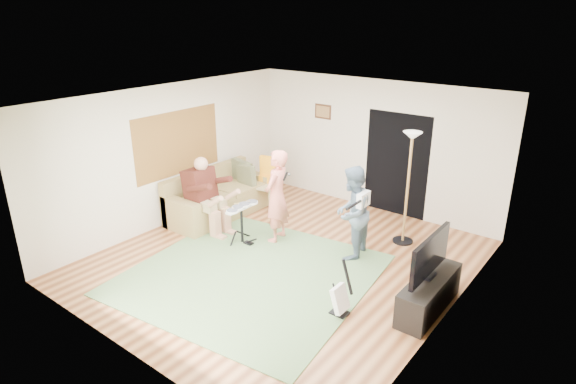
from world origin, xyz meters
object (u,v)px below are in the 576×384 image
(guitar_spare, at_px, (341,299))
(dining_chair, at_px, (267,190))
(drum_kit, at_px, (242,226))
(torchiere_lamp, at_px, (409,168))
(tv_cabinet, at_px, (429,294))
(sofa, at_px, (217,200))
(television, at_px, (430,255))
(singer, at_px, (277,196))
(guitarist, at_px, (352,213))

(guitar_spare, relative_size, dining_chair, 0.81)
(drum_kit, xyz_separation_m, torchiere_lamp, (2.30, 1.80, 1.08))
(drum_kit, relative_size, guitar_spare, 0.85)
(drum_kit, distance_m, tv_cabinet, 3.50)
(drum_kit, relative_size, tv_cabinet, 0.53)
(sofa, bearing_deg, television, -7.14)
(sofa, relative_size, tv_cabinet, 1.62)
(drum_kit, bearing_deg, sofa, 153.46)
(singer, bearing_deg, sofa, -107.87)
(sofa, distance_m, tv_cabinet, 4.84)
(singer, bearing_deg, guitar_spare, 47.25)
(guitarist, height_order, television, guitarist)
(singer, xyz_separation_m, torchiere_lamp, (1.88, 1.33, 0.55))
(guitarist, xyz_separation_m, dining_chair, (-2.51, 0.79, -0.42))
(torchiere_lamp, bearing_deg, sofa, -162.24)
(tv_cabinet, bearing_deg, guitar_spare, -136.84)
(television, bearing_deg, sofa, 172.86)
(guitar_spare, relative_size, television, 0.75)
(drum_kit, xyz_separation_m, dining_chair, (-0.70, 1.54, 0.06))
(dining_chair, bearing_deg, guitarist, -30.83)
(guitar_spare, xyz_separation_m, torchiere_lamp, (-0.28, 2.61, 1.15))
(dining_chair, bearing_deg, singer, -56.81)
(guitarist, relative_size, guitar_spare, 1.83)
(tv_cabinet, bearing_deg, sofa, 172.93)
(torchiere_lamp, distance_m, dining_chair, 3.18)
(drum_kit, xyz_separation_m, singer, (0.43, 0.47, 0.53))
(guitar_spare, bearing_deg, singer, 149.34)
(singer, xyz_separation_m, guitar_spare, (2.16, -1.28, -0.60))
(sofa, xyz_separation_m, guitar_spare, (3.89, -1.45, -0.06))
(drum_kit, relative_size, dining_chair, 0.69)
(drum_kit, bearing_deg, television, 0.91)
(guitar_spare, relative_size, tv_cabinet, 0.63)
(guitarist, relative_size, tv_cabinet, 1.15)
(singer, distance_m, torchiere_lamp, 2.36)
(singer, bearing_deg, television, 70.00)
(guitarist, bearing_deg, television, 56.07)
(singer, xyz_separation_m, television, (3.02, -0.42, -0.00))
(dining_chair, xyz_separation_m, tv_cabinet, (4.20, -1.48, -0.14))
(drum_kit, bearing_deg, guitar_spare, -17.28)
(drum_kit, height_order, guitarist, guitarist)
(guitar_spare, xyz_separation_m, tv_cabinet, (0.92, 0.86, -0.00))
(tv_cabinet, bearing_deg, torchiere_lamp, 124.37)
(singer, xyz_separation_m, tv_cabinet, (3.07, -0.42, -0.60))
(guitarist, relative_size, television, 1.38)
(torchiere_lamp, bearing_deg, drum_kit, -141.92)
(television, bearing_deg, dining_chair, 160.30)
(tv_cabinet, bearing_deg, dining_chair, 160.52)
(sofa, relative_size, torchiere_lamp, 1.11)
(guitar_spare, distance_m, dining_chair, 4.04)
(dining_chair, relative_size, tv_cabinet, 0.78)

